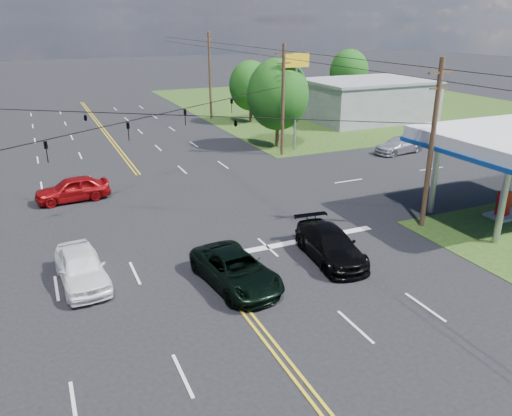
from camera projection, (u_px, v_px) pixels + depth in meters
name	position (u px, v px, depth m)	size (l,w,h in m)	color
ground	(165.00, 208.00, 31.88)	(280.00, 280.00, 0.00)	black
grass_ne	(345.00, 103.00, 72.60)	(46.00, 48.00, 0.03)	#1E3F14
stop_bar	(293.00, 243.00, 26.97)	(10.00, 0.50, 0.02)	silver
retail_ne	(367.00, 101.00, 59.66)	(14.00, 10.00, 4.40)	slate
pole_se	(432.00, 144.00, 27.44)	(1.60, 0.28, 9.50)	#3A2518
pole_ne	(283.00, 99.00, 42.81)	(1.60, 0.28, 9.50)	#3A2518
pole_right_far	(210.00, 75.00, 58.93)	(1.60, 0.28, 10.00)	#3A2518
span_wire_signals	(158.00, 115.00, 29.76)	(26.00, 18.00, 1.13)	black
power_lines	(164.00, 73.00, 27.13)	(26.04, 100.00, 0.64)	black
tree_right_a	(278.00, 95.00, 45.76)	(5.70, 5.70, 8.18)	#3A2518
tree_right_b	(251.00, 86.00, 57.19)	(4.94, 4.94, 7.09)	#3A2518
tree_far_r	(349.00, 72.00, 68.90)	(5.32, 5.32, 7.63)	#3A2518
pickup_dkgreen	(236.00, 270.00, 22.45)	(2.50, 5.42, 1.51)	black
suv_black	(330.00, 245.00, 24.91)	(2.17, 5.34, 1.55)	black
pickup_white	(81.00, 267.00, 22.53)	(1.95, 4.85, 1.65)	white
sedan_red	(72.00, 189.00, 33.01)	(1.91, 4.74, 1.61)	#980B0D
sedan_far	(399.00, 145.00, 44.93)	(2.03, 4.99, 1.45)	silver
polesign_ne	(296.00, 75.00, 43.67)	(2.38, 0.31, 8.62)	#A5A5AA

